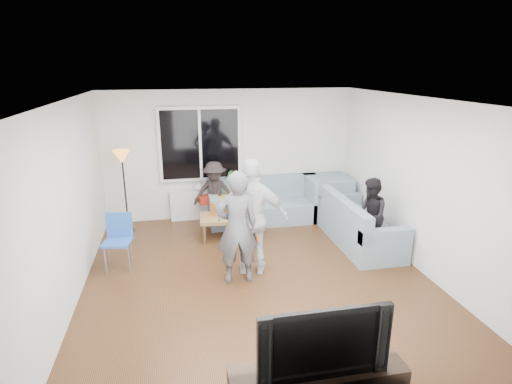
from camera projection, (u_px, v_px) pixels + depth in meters
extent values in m
cube|color=#56351C|center=(257.00, 279.00, 6.12)|extent=(5.00, 5.50, 0.04)
cube|color=white|center=(258.00, 98.00, 5.34)|extent=(5.00, 5.50, 0.04)
cube|color=silver|center=(230.00, 154.00, 8.32)|extent=(5.00, 0.04, 2.60)
cube|color=silver|center=(331.00, 301.00, 3.13)|extent=(5.00, 0.04, 2.60)
cube|color=silver|center=(66.00, 206.00, 5.24)|extent=(0.04, 5.50, 2.60)
cube|color=silver|center=(420.00, 185.00, 6.21)|extent=(0.04, 5.50, 2.60)
cube|color=white|center=(200.00, 144.00, 8.06)|extent=(1.62, 0.06, 1.47)
cube|color=black|center=(200.00, 144.00, 8.02)|extent=(1.50, 0.02, 1.35)
cube|color=white|center=(200.00, 145.00, 8.01)|extent=(0.05, 0.03, 1.35)
cube|color=silver|center=(203.00, 204.00, 8.38)|extent=(1.30, 0.12, 0.62)
imported|color=#3C6D2B|center=(228.00, 179.00, 8.31)|extent=(0.26, 0.23, 0.40)
imported|color=silver|center=(198.00, 186.00, 8.22)|extent=(0.21, 0.21, 0.18)
cube|color=slate|center=(327.00, 197.00, 8.48)|extent=(0.85, 0.85, 0.85)
cube|color=gold|center=(225.00, 200.00, 8.03)|extent=(0.39, 0.33, 0.14)
cube|color=maroon|center=(208.00, 199.00, 8.04)|extent=(0.39, 0.34, 0.13)
cube|color=#9C774B|center=(231.00, 226.00, 7.53)|extent=(1.14, 0.68, 0.40)
cylinder|color=maroon|center=(230.00, 214.00, 7.35)|extent=(0.17, 0.17, 0.17)
imported|color=#4E4F53|center=(237.00, 228.00, 5.78)|extent=(0.61, 0.41, 1.67)
imported|color=silver|center=(253.00, 218.00, 6.02)|extent=(1.12, 0.70, 1.77)
imported|color=black|center=(370.00, 216.00, 6.79)|extent=(0.64, 0.73, 1.28)
imported|color=black|center=(215.00, 193.00, 8.00)|extent=(0.91, 0.64, 1.27)
imported|color=black|center=(320.00, 336.00, 3.55)|extent=(1.18, 0.15, 0.68)
cylinder|color=#B94D0A|center=(213.00, 210.00, 7.44)|extent=(0.07, 0.07, 0.23)
cylinder|color=#DC4F13|center=(241.00, 211.00, 7.39)|extent=(0.07, 0.07, 0.21)
cylinder|color=black|center=(251.00, 207.00, 7.60)|extent=(0.07, 0.07, 0.22)
cylinder|color=black|center=(232.00, 208.00, 7.59)|extent=(0.07, 0.07, 0.20)
cylinder|color=#297B16|center=(224.00, 212.00, 7.31)|extent=(0.08, 0.08, 0.26)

